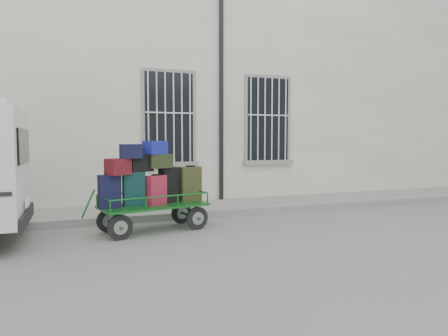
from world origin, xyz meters
TOP-DOWN VIEW (x-y plane):
  - ground at (0.00, 0.00)m, footprint 80.00×80.00m
  - building at (0.00, 5.50)m, footprint 24.00×5.15m
  - sidewalk at (0.00, 2.20)m, footprint 24.00×1.70m
  - luggage_cart at (-1.29, 0.54)m, footprint 2.31×1.27m

SIDE VIEW (x-z plane):
  - ground at x=0.00m, z-range 0.00..0.00m
  - sidewalk at x=0.00m, z-range 0.00..0.15m
  - luggage_cart at x=-1.29m, z-range 0.00..1.68m
  - building at x=0.00m, z-range 0.00..6.00m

